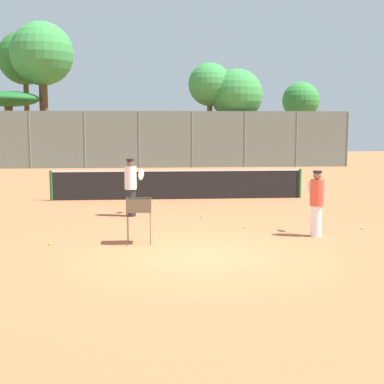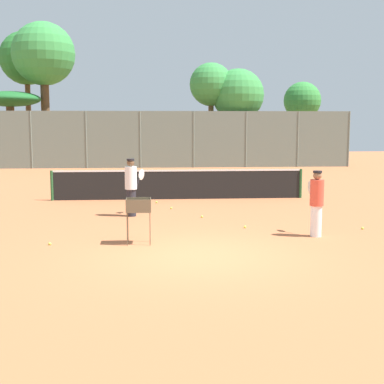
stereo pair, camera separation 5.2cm
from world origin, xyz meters
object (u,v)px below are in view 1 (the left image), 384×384
player_red_cap (316,202)px  parked_car (247,153)px  player_white_outfit (131,186)px  tennis_net (178,184)px  ball_cart (139,209)px

player_red_cap → parked_car: size_ratio=0.38×
player_white_outfit → parked_car: player_white_outfit is taller
tennis_net → player_red_cap: bearing=-65.7°
player_white_outfit → parked_car: 22.36m
tennis_net → player_red_cap: (3.01, -6.66, 0.28)m
tennis_net → player_white_outfit: bearing=-114.4°
player_red_cap → ball_cart: player_red_cap is taller
tennis_net → parked_car: (5.76, 17.68, 0.10)m
tennis_net → ball_cart: (-1.26, -7.16, 0.25)m
parked_car → tennis_net: bearing=-108.1°
player_red_cap → parked_car: bearing=-9.0°
player_red_cap → ball_cart: 4.30m
parked_car → player_red_cap: bearing=-96.5°
tennis_net → ball_cart: 7.27m
player_red_cap → tennis_net: bearing=21.7°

